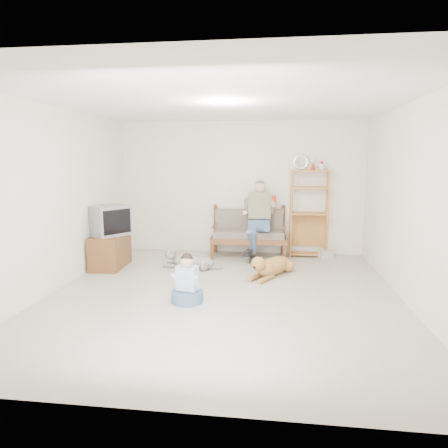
# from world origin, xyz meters

# --- Properties ---
(floor) EXTENTS (5.50, 5.50, 0.00)m
(floor) POSITION_xyz_m (0.00, 0.00, 0.00)
(floor) COLOR beige
(floor) RESTS_ON ground
(ceiling) EXTENTS (5.50, 5.50, 0.00)m
(ceiling) POSITION_xyz_m (0.00, 0.00, 2.70)
(ceiling) COLOR white
(ceiling) RESTS_ON ground
(wall_back) EXTENTS (5.00, 0.00, 5.00)m
(wall_back) POSITION_xyz_m (0.00, 2.75, 1.35)
(wall_back) COLOR beige
(wall_back) RESTS_ON ground
(wall_front) EXTENTS (5.00, 0.00, 5.00)m
(wall_front) POSITION_xyz_m (0.00, -2.75, 1.35)
(wall_front) COLOR beige
(wall_front) RESTS_ON ground
(wall_left) EXTENTS (0.00, 5.50, 5.50)m
(wall_left) POSITION_xyz_m (-2.50, 0.00, 1.35)
(wall_left) COLOR beige
(wall_left) RESTS_ON ground
(wall_right) EXTENTS (0.00, 5.50, 5.50)m
(wall_right) POSITION_xyz_m (2.50, 0.00, 1.35)
(wall_right) COLOR beige
(wall_right) RESTS_ON ground
(loveseat) EXTENTS (1.53, 0.76, 0.95)m
(loveseat) POSITION_xyz_m (0.21, 2.44, 0.49)
(loveseat) COLOR brown
(loveseat) RESTS_ON ground
(man) EXTENTS (0.58, 0.83, 1.34)m
(man) POSITION_xyz_m (0.39, 2.21, 0.70)
(man) COLOR #465880
(man) RESTS_ON loveseat
(etagere) EXTENTS (0.77, 0.34, 2.03)m
(etagere) POSITION_xyz_m (1.40, 2.55, 0.89)
(etagere) COLOR #BB7A3A
(etagere) RESTS_ON ground
(book_stack) EXTENTS (0.29, 0.25, 0.16)m
(book_stack) POSITION_xyz_m (1.73, 2.38, 0.08)
(book_stack) COLOR beige
(book_stack) RESTS_ON ground
(tv_stand) EXTENTS (0.54, 0.92, 0.60)m
(tv_stand) POSITION_xyz_m (-2.23, 1.24, 0.30)
(tv_stand) COLOR brown
(tv_stand) RESTS_ON ground
(crt_tv) EXTENTS (0.78, 0.81, 0.53)m
(crt_tv) POSITION_xyz_m (-2.19, 1.20, 0.86)
(crt_tv) COLOR slate
(crt_tv) RESTS_ON tv_stand
(wall_outlet) EXTENTS (0.12, 0.02, 0.08)m
(wall_outlet) POSITION_xyz_m (-1.25, 2.73, 0.30)
(wall_outlet) COLOR silver
(wall_outlet) RESTS_ON ground
(golden_retriever) EXTENTS (0.76, 1.22, 0.41)m
(golden_retriever) POSITION_xyz_m (0.67, 1.04, 0.16)
(golden_retriever) COLOR #A56639
(golden_retriever) RESTS_ON ground
(shaggy_dog) EXTENTS (1.16, 0.39, 0.34)m
(shaggy_dog) POSITION_xyz_m (-0.82, 1.35, 0.14)
(shaggy_dog) COLOR silver
(shaggy_dog) RESTS_ON ground
(terrier) EXTENTS (0.38, 0.51, 0.22)m
(terrier) POSITION_xyz_m (0.59, 1.20, 0.09)
(terrier) COLOR white
(terrier) RESTS_ON ground
(child) EXTENTS (0.43, 0.43, 0.68)m
(child) POSITION_xyz_m (-0.45, -0.35, 0.25)
(child) COLOR #465880
(child) RESTS_ON ground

